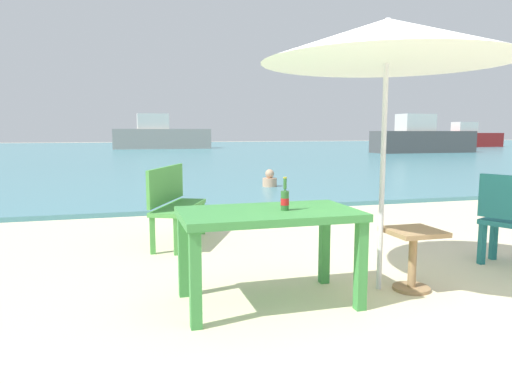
{
  "coord_description": "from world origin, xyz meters",
  "views": [
    {
      "loc": [
        -2.19,
        -2.76,
        1.38
      ],
      "look_at": [
        -0.55,
        3.0,
        0.6
      ],
      "focal_mm": 32.8,
      "sensor_mm": 36.0,
      "label": 1
    }
  ],
  "objects_px": {
    "picnic_table_green": "(269,224)",
    "beer_bottle_amber": "(285,199)",
    "patio_umbrella": "(387,41)",
    "boat_tanker": "(468,138)",
    "bench_green_left": "(174,200)",
    "side_table_wood": "(413,251)",
    "boat_ferry": "(422,139)",
    "boat_cargo_ship": "(161,136)",
    "swimmer_person": "(270,180)"
  },
  "relations": [
    {
      "from": "picnic_table_green",
      "to": "beer_bottle_amber",
      "type": "bearing_deg",
      "value": -20.32
    },
    {
      "from": "patio_umbrella",
      "to": "boat_tanker",
      "type": "xyz_separation_m",
      "value": [
        25.91,
        29.64,
        -1.29
      ]
    },
    {
      "from": "picnic_table_green",
      "to": "bench_green_left",
      "type": "distance_m",
      "value": 2.33
    },
    {
      "from": "beer_bottle_amber",
      "to": "bench_green_left",
      "type": "height_order",
      "value": "beer_bottle_amber"
    },
    {
      "from": "side_table_wood",
      "to": "beer_bottle_amber",
      "type": "bearing_deg",
      "value": 179.5
    },
    {
      "from": "beer_bottle_amber",
      "to": "boat_ferry",
      "type": "bearing_deg",
      "value": 52.56
    },
    {
      "from": "bench_green_left",
      "to": "boat_cargo_ship",
      "type": "bearing_deg",
      "value": 85.85
    },
    {
      "from": "beer_bottle_amber",
      "to": "patio_umbrella",
      "type": "xyz_separation_m",
      "value": [
        0.92,
        0.1,
        1.26
      ]
    },
    {
      "from": "picnic_table_green",
      "to": "swimmer_person",
      "type": "bearing_deg",
      "value": 72.38
    },
    {
      "from": "bench_green_left",
      "to": "swimmer_person",
      "type": "bearing_deg",
      "value": 59.99
    },
    {
      "from": "beer_bottle_amber",
      "to": "boat_cargo_ship",
      "type": "relative_size",
      "value": 0.04
    },
    {
      "from": "picnic_table_green",
      "to": "beer_bottle_amber",
      "type": "relative_size",
      "value": 5.28
    },
    {
      "from": "picnic_table_green",
      "to": "beer_bottle_amber",
      "type": "distance_m",
      "value": 0.24
    },
    {
      "from": "picnic_table_green",
      "to": "swimmer_person",
      "type": "distance_m",
      "value": 7.38
    },
    {
      "from": "patio_umbrella",
      "to": "bench_green_left",
      "type": "xyz_separation_m",
      "value": [
        -1.55,
        2.22,
        -1.58
      ]
    },
    {
      "from": "patio_umbrella",
      "to": "boat_cargo_ship",
      "type": "height_order",
      "value": "boat_cargo_ship"
    },
    {
      "from": "swimmer_person",
      "to": "boat_cargo_ship",
      "type": "distance_m",
      "value": 25.75
    },
    {
      "from": "side_table_wood",
      "to": "bench_green_left",
      "type": "xyz_separation_m",
      "value": [
        -1.81,
        2.33,
        0.19
      ]
    },
    {
      "from": "boat_ferry",
      "to": "side_table_wood",
      "type": "bearing_deg",
      "value": -125.41
    },
    {
      "from": "bench_green_left",
      "to": "beer_bottle_amber",
      "type": "bearing_deg",
      "value": -74.7
    },
    {
      "from": "beer_bottle_amber",
      "to": "boat_ferry",
      "type": "height_order",
      "value": "boat_ferry"
    },
    {
      "from": "beer_bottle_amber",
      "to": "bench_green_left",
      "type": "bearing_deg",
      "value": 105.3
    },
    {
      "from": "patio_umbrella",
      "to": "boat_cargo_ship",
      "type": "relative_size",
      "value": 0.32
    },
    {
      "from": "boat_ferry",
      "to": "bench_green_left",
      "type": "bearing_deg",
      "value": -131.69
    },
    {
      "from": "side_table_wood",
      "to": "bench_green_left",
      "type": "distance_m",
      "value": 2.95
    },
    {
      "from": "picnic_table_green",
      "to": "patio_umbrella",
      "type": "xyz_separation_m",
      "value": [
        1.04,
        0.05,
        1.47
      ]
    },
    {
      "from": "bench_green_left",
      "to": "swimmer_person",
      "type": "relative_size",
      "value": 3.03
    },
    {
      "from": "bench_green_left",
      "to": "swimmer_person",
      "type": "distance_m",
      "value": 5.5
    },
    {
      "from": "swimmer_person",
      "to": "boat_ferry",
      "type": "relative_size",
      "value": 0.06
    },
    {
      "from": "swimmer_person",
      "to": "boat_cargo_ship",
      "type": "relative_size",
      "value": 0.06
    },
    {
      "from": "beer_bottle_amber",
      "to": "side_table_wood",
      "type": "height_order",
      "value": "beer_bottle_amber"
    },
    {
      "from": "boat_ferry",
      "to": "picnic_table_green",
      "type": "bearing_deg",
      "value": -127.7
    },
    {
      "from": "beer_bottle_amber",
      "to": "side_table_wood",
      "type": "bearing_deg",
      "value": -0.5
    },
    {
      "from": "side_table_wood",
      "to": "boat_ferry",
      "type": "xyz_separation_m",
      "value": [
        15.34,
        21.58,
        0.57
      ]
    },
    {
      "from": "side_table_wood",
      "to": "swimmer_person",
      "type": "relative_size",
      "value": 1.32
    },
    {
      "from": "beer_bottle_amber",
      "to": "boat_cargo_ship",
      "type": "bearing_deg",
      "value": 87.24
    },
    {
      "from": "patio_umbrella",
      "to": "boat_cargo_ship",
      "type": "distance_m",
      "value": 32.73
    },
    {
      "from": "patio_umbrella",
      "to": "boat_tanker",
      "type": "height_order",
      "value": "patio_umbrella"
    },
    {
      "from": "beer_bottle_amber",
      "to": "bench_green_left",
      "type": "distance_m",
      "value": 2.42
    },
    {
      "from": "picnic_table_green",
      "to": "beer_bottle_amber",
      "type": "height_order",
      "value": "beer_bottle_amber"
    },
    {
      "from": "boat_tanker",
      "to": "picnic_table_green",
      "type": "bearing_deg",
      "value": -132.23
    },
    {
      "from": "picnic_table_green",
      "to": "boat_cargo_ship",
      "type": "height_order",
      "value": "boat_cargo_ship"
    },
    {
      "from": "boat_ferry",
      "to": "boat_tanker",
      "type": "height_order",
      "value": "boat_ferry"
    },
    {
      "from": "boat_cargo_ship",
      "to": "swimmer_person",
      "type": "bearing_deg",
      "value": -88.82
    },
    {
      "from": "patio_umbrella",
      "to": "bench_green_left",
      "type": "distance_m",
      "value": 3.13
    },
    {
      "from": "side_table_wood",
      "to": "boat_tanker",
      "type": "relative_size",
      "value": 0.09
    },
    {
      "from": "patio_umbrella",
      "to": "beer_bottle_amber",
      "type": "bearing_deg",
      "value": -174.02
    },
    {
      "from": "picnic_table_green",
      "to": "patio_umbrella",
      "type": "distance_m",
      "value": 1.8
    },
    {
      "from": "swimmer_person",
      "to": "picnic_table_green",
      "type": "bearing_deg",
      "value": -107.62
    },
    {
      "from": "picnic_table_green",
      "to": "boat_tanker",
      "type": "height_order",
      "value": "boat_tanker"
    }
  ]
}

